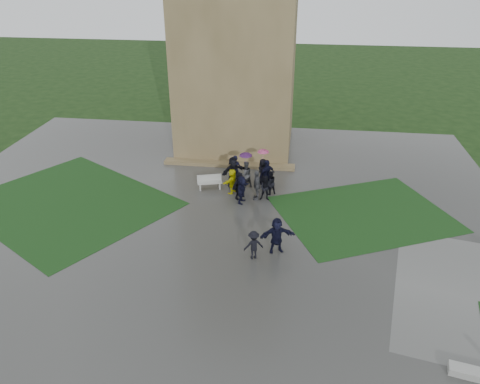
# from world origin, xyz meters

# --- Properties ---
(ground) EXTENTS (120.00, 120.00, 0.00)m
(ground) POSITION_xyz_m (0.00, 0.00, 0.00)
(ground) COLOR black
(plaza) EXTENTS (34.00, 34.00, 0.02)m
(plaza) POSITION_xyz_m (0.00, 2.00, 0.01)
(plaza) COLOR #333331
(plaza) RESTS_ON ground
(lawn_inset_left) EXTENTS (14.10, 13.46, 0.01)m
(lawn_inset_left) POSITION_xyz_m (-8.50, 4.00, 0.03)
(lawn_inset_left) COLOR black
(lawn_inset_left) RESTS_ON plaza
(lawn_inset_right) EXTENTS (11.12, 10.15, 0.01)m
(lawn_inset_right) POSITION_xyz_m (8.50, 5.00, 0.03)
(lawn_inset_right) COLOR black
(lawn_inset_right) RESTS_ON plaza
(tower) EXTENTS (8.00, 8.00, 18.00)m
(tower) POSITION_xyz_m (0.00, 15.00, 9.00)
(tower) COLOR brown
(tower) RESTS_ON ground
(tower_plinth) EXTENTS (9.00, 0.80, 0.22)m
(tower_plinth) POSITION_xyz_m (0.00, 10.60, 0.13)
(tower_plinth) COLOR brown
(tower_plinth) RESTS_ON plaza
(bench) EXTENTS (1.58, 0.88, 0.88)m
(bench) POSITION_xyz_m (-0.66, 7.01, 0.47)
(bench) COLOR #A9AAA5
(bench) RESTS_ON plaza
(visitor_cluster) EXTENTS (3.67, 4.01, 2.34)m
(visitor_cluster) POSITION_xyz_m (1.69, 6.86, 0.96)
(visitor_cluster) COLOR black
(visitor_cluster) RESTS_ON plaza
(pedestrian_mid) EXTENTS (1.82, 1.12, 1.85)m
(pedestrian_mid) POSITION_xyz_m (3.86, 0.68, 0.95)
(pedestrian_mid) COLOR black
(pedestrian_mid) RESTS_ON plaza
(pedestrian_near) EXTENTS (1.06, 0.81, 1.47)m
(pedestrian_near) POSITION_xyz_m (2.82, -0.02, 0.75)
(pedestrian_near) COLOR black
(pedestrian_near) RESTS_ON plaza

